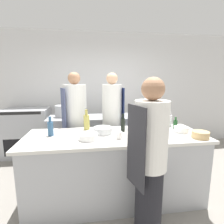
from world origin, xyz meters
TOP-DOWN VIEW (x-y plane):
  - ground_plane at (0.00, 0.00)m, footprint 16.00×16.00m
  - wall_back at (0.00, 2.13)m, footprint 8.00×0.06m
  - prep_counter at (0.00, 0.00)m, footprint 2.41×0.87m
  - pass_counter at (-0.11, 1.25)m, footprint 2.11×0.60m
  - oven_range at (-1.72, 1.75)m, footprint 0.95×0.66m
  - chef_at_prep_near at (0.25, -0.66)m, footprint 0.38×0.37m
  - chef_at_stove at (0.06, 0.77)m, footprint 0.36×0.35m
  - chef_at_pass_far at (-0.58, 0.74)m, footprint 0.44×0.42m
  - bottle_olive_oil at (0.12, -0.35)m, footprint 0.07×0.07m
  - bottle_vinegar at (-0.86, 0.08)m, footprint 0.07×0.07m
  - bottle_wine at (0.93, 0.32)m, footprint 0.08×0.08m
  - bottle_cooking_oil at (-0.39, 0.32)m, footprint 0.09×0.09m
  - bottle_sauce at (0.95, 0.17)m, footprint 0.06×0.06m
  - bottle_water at (0.13, 0.15)m, footprint 0.06×0.06m
  - bowl_mixing_large at (0.94, -0.01)m, footprint 0.20×0.20m
  - bowl_prep_small at (-0.17, 0.08)m, footprint 0.26×0.26m
  - bowl_ceramic_blue at (1.05, -0.28)m, footprint 0.21×0.21m
  - bowl_wooden_salad at (-0.37, -0.15)m, footprint 0.23×0.23m
  - cup at (0.02, -0.17)m, footprint 0.08×0.08m
  - stockpot at (-0.87, 1.33)m, footprint 0.30×0.30m

SIDE VIEW (x-z plane):
  - ground_plane at x=0.00m, z-range 0.00..0.00m
  - prep_counter at x=0.00m, z-range 0.00..0.94m
  - pass_counter at x=-0.11m, z-range 0.00..0.94m
  - oven_range at x=-1.72m, z-range 0.00..1.05m
  - chef_at_prep_near at x=0.25m, z-range 0.01..1.71m
  - chef_at_pass_far at x=-0.58m, z-range 0.00..1.80m
  - chef_at_stove at x=0.06m, z-range 0.01..1.80m
  - bowl_wooden_salad at x=-0.37m, z-range 0.94..1.02m
  - bowl_mixing_large at x=0.94m, z-range 0.94..1.02m
  - bowl_ceramic_blue at x=1.05m, z-range 0.94..1.03m
  - bowl_prep_small at x=-0.17m, z-range 0.94..1.03m
  - cup at x=0.02m, z-range 0.94..1.03m
  - bottle_sauce at x=0.95m, z-range 0.92..1.10m
  - bottle_olive_oil at x=0.12m, z-range 0.91..1.16m
  - bottle_wine at x=0.93m, z-range 0.91..1.16m
  - bottle_vinegar at x=-0.86m, z-range 0.91..1.17m
  - bottle_water at x=0.13m, z-range 0.91..1.17m
  - stockpot at x=-0.87m, z-range 0.94..1.17m
  - bottle_cooking_oil at x=-0.39m, z-range 0.91..1.21m
  - wall_back at x=0.00m, z-range 0.00..2.80m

